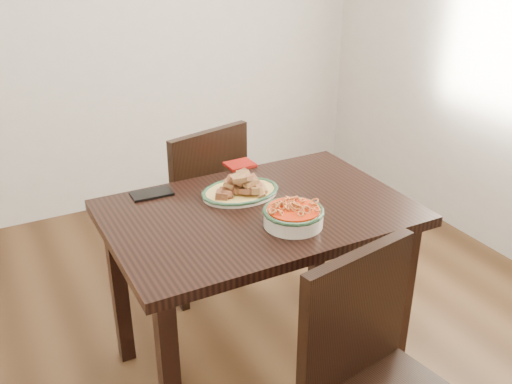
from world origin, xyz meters
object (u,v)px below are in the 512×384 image
fish_plate (240,184)px  smartphone (152,194)px  chair_near (377,380)px  noodle_bowl (293,214)px  dining_table (258,233)px  chair_far (198,202)px

fish_plate → smartphone: size_ratio=1.92×
chair_near → smartphone: (-0.33, 1.02, 0.26)m
noodle_bowl → smartphone: 0.60m
fish_plate → smartphone: (-0.31, 0.16, -0.04)m
dining_table → chair_near: 0.74m
dining_table → chair_near: chair_near is taller
chair_near → noodle_bowl: size_ratio=4.00×
smartphone → chair_near: bearing=-69.9°
chair_near → noodle_bowl: bearing=76.9°
fish_plate → smartphone: fish_plate is taller
dining_table → noodle_bowl: noodle_bowl is taller
dining_table → noodle_bowl: bearing=-74.4°
chair_near → smartphone: 1.11m
noodle_bowl → chair_near: bearing=-93.5°
dining_table → fish_plate: bearing=92.8°
chair_near → fish_plate: (-0.02, 0.86, 0.30)m
dining_table → chair_far: chair_far is taller
fish_plate → noodle_bowl: (0.05, -0.31, -0.00)m
chair_far → fish_plate: chair_far is taller
dining_table → fish_plate: size_ratio=3.66×
fish_plate → smartphone: bearing=152.7°
dining_table → noodle_bowl: (0.05, -0.17, 0.15)m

